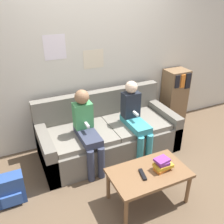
% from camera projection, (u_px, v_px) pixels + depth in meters
% --- Properties ---
extents(ground_plane, '(10.00, 10.00, 0.00)m').
position_uv_depth(ground_plane, '(125.00, 172.00, 3.32)').
color(ground_plane, brown).
extents(wall_back, '(8.00, 0.06, 2.60)m').
position_uv_depth(wall_back, '(93.00, 56.00, 3.59)').
color(wall_back, beige).
rests_on(wall_back, ground_plane).
extents(couch, '(1.96, 0.87, 0.83)m').
position_uv_depth(couch, '(108.00, 134.00, 3.64)').
color(couch, '#6B665B').
rests_on(couch, ground_plane).
extents(coffee_table, '(0.86, 0.51, 0.42)m').
position_uv_depth(coffee_table, '(149.00, 175.00, 2.73)').
color(coffee_table, brown).
rests_on(coffee_table, ground_plane).
extents(person_left, '(0.24, 0.59, 1.06)m').
position_uv_depth(person_left, '(87.00, 127.00, 3.19)').
color(person_left, '#33384C').
rests_on(person_left, ground_plane).
extents(person_right, '(0.24, 0.59, 1.07)m').
position_uv_depth(person_right, '(135.00, 117.00, 3.45)').
color(person_right, teal).
rests_on(person_right, ground_plane).
extents(tv_remote, '(0.07, 0.17, 0.02)m').
position_uv_depth(tv_remote, '(143.00, 174.00, 2.65)').
color(tv_remote, black).
rests_on(tv_remote, coffee_table).
extents(book_stack, '(0.21, 0.15, 0.14)m').
position_uv_depth(book_stack, '(163.00, 164.00, 2.72)').
color(book_stack, orange).
rests_on(book_stack, coffee_table).
extents(bookshelf, '(0.37, 0.33, 0.97)m').
position_uv_depth(bookshelf, '(174.00, 97.00, 4.32)').
color(bookshelf, brown).
rests_on(bookshelf, ground_plane).
extents(backpack, '(0.31, 0.20, 0.36)m').
position_uv_depth(backpack, '(10.00, 190.00, 2.79)').
color(backpack, '#284789').
rests_on(backpack, ground_plane).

